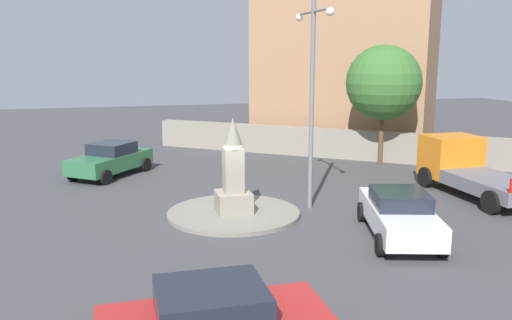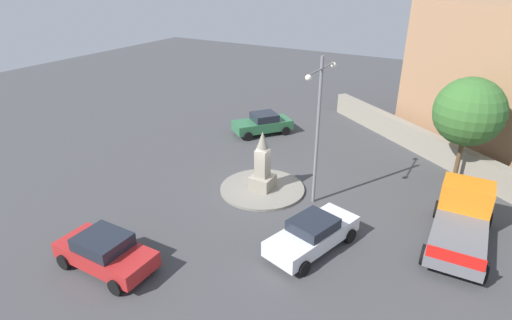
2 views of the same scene
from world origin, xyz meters
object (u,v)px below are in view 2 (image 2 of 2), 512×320
Objects in this scene: corner_building at (504,77)px; tree_near_wall at (469,112)px; truck_orange_parked_right at (462,218)px; car_green_waiting at (263,124)px; car_red_parked_left at (105,252)px; monument at (262,166)px; streetlamp at (318,119)px; car_white_near_island at (313,234)px.

corner_building is 7.27m from tree_near_wall.
tree_near_wall reaches higher than truck_orange_parked_right.
truck_orange_parked_right is at bearing -115.77° from car_green_waiting.
car_red_parked_left is 0.70× the size of tree_near_wall.
corner_building is (13.65, -10.22, 3.16)m from monument.
corner_building reaches higher than car_green_waiting.
tree_near_wall is at bearing -36.11° from car_red_parked_left.
corner_building is at bearing -1.95° from truck_orange_parked_right.
car_white_near_island is (-3.69, -1.52, -3.76)m from streetlamp.
corner_building reaches higher than truck_orange_parked_right.
monument is at bearing 126.18° from tree_near_wall.
car_green_waiting is (7.40, 4.14, -0.66)m from monument.
car_green_waiting is at bearing 38.28° from car_white_near_island.
truck_orange_parked_right is (4.12, -5.36, 0.24)m from car_white_near_island.
car_green_waiting is (7.15, 7.03, -3.74)m from streetlamp.
corner_building is at bearing -36.81° from monument.
truck_orange_parked_right reaches higher than car_white_near_island.
streetlamp is at bearing -29.64° from car_red_parked_left.
streetlamp is 8.70m from tree_near_wall.
monument is at bearing 93.96° from truck_orange_parked_right.
car_white_near_island is (-3.44, -4.41, -0.68)m from monument.
truck_orange_parked_right is (9.45, -12.02, 0.22)m from car_red_parked_left.
truck_orange_parked_right is at bearing -52.47° from car_white_near_island.
streetlamp is at bearing -85.15° from monument.
corner_building is (12.98, -0.44, 3.60)m from truck_orange_parked_right.
tree_near_wall is (5.84, 0.87, 3.09)m from truck_orange_parked_right.
car_green_waiting is 13.49m from tree_near_wall.
truck_orange_parked_right is 0.56× the size of corner_building.
corner_building is (13.41, -7.33, 0.08)m from streetlamp.
car_green_waiting is 0.78× the size of truck_orange_parked_right.
car_green_waiting is at bearing 6.70° from car_red_parked_left.
tree_near_wall is at bearing 8.46° from truck_orange_parked_right.
streetlamp is at bearing 151.33° from corner_building.
car_green_waiting is 0.44× the size of corner_building.
tree_near_wall is (6.27, -6.02, -0.42)m from streetlamp.
car_white_near_island is 0.48× the size of corner_building.
tree_near_wall is at bearing -43.83° from streetlamp.
monument is at bearing 52.02° from car_white_near_island.
car_green_waiting is at bearing 113.54° from corner_building.
monument is 0.79× the size of car_red_parked_left.
streetlamp is 1.71× the size of car_green_waiting.
corner_building is at bearing -66.46° from car_green_waiting.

